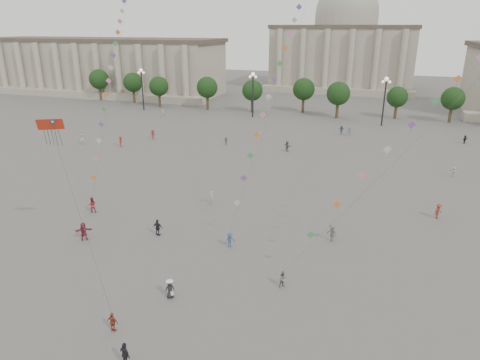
% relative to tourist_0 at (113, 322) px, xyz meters
% --- Properties ---
extents(ground, '(360.00, 360.00, 0.00)m').
position_rel_tourist_0_xyz_m(ground, '(2.32, 7.40, -0.78)').
color(ground, '#54514F').
rests_on(ground, ground).
extents(hall_west, '(84.00, 26.22, 17.20)m').
position_rel_tourist_0_xyz_m(hall_west, '(-72.68, 101.30, 7.65)').
color(hall_west, '#9F9785').
rests_on(hall_west, ground).
extents(hall_central, '(48.30, 34.30, 35.50)m').
position_rel_tourist_0_xyz_m(hall_central, '(2.32, 136.62, 13.45)').
color(hall_central, '#9F9785').
rests_on(hall_central, ground).
extents(tree_row, '(137.12, 5.12, 8.00)m').
position_rel_tourist_0_xyz_m(tree_row, '(2.32, 85.40, 4.62)').
color(tree_row, '#3A2B1D').
rests_on(tree_row, ground).
extents(lamp_post_far_west, '(2.00, 0.90, 10.65)m').
position_rel_tourist_0_xyz_m(lamp_post_far_west, '(-42.68, 77.40, 6.57)').
color(lamp_post_far_west, '#262628').
rests_on(lamp_post_far_west, ground).
extents(lamp_post_mid_west, '(2.00, 0.90, 10.65)m').
position_rel_tourist_0_xyz_m(lamp_post_mid_west, '(-12.68, 77.40, 6.57)').
color(lamp_post_mid_west, '#262628').
rests_on(lamp_post_mid_west, ground).
extents(lamp_post_mid_east, '(2.00, 0.90, 10.65)m').
position_rel_tourist_0_xyz_m(lamp_post_mid_east, '(17.32, 77.40, 6.57)').
color(lamp_post_mid_east, '#262628').
rests_on(lamp_post_mid_east, ground).
extents(person_crowd_0, '(1.13, 0.65, 1.82)m').
position_rel_tourist_0_xyz_m(person_crowd_0, '(9.61, 66.50, 0.13)').
color(person_crowd_0, '#394D80').
rests_on(person_crowd_0, ground).
extents(person_crowd_1, '(1.03, 1.12, 1.85)m').
position_rel_tourist_0_xyz_m(person_crowd_1, '(-35.84, 43.34, 0.15)').
color(person_crowd_1, silver).
rests_on(person_crowd_1, ground).
extents(person_crowd_2, '(1.38, 1.38, 1.92)m').
position_rel_tourist_0_xyz_m(person_crowd_2, '(-25.00, 50.64, 0.18)').
color(person_crowd_2, maroon).
rests_on(person_crowd_2, ground).
extents(person_crowd_4, '(1.52, 1.53, 1.76)m').
position_rel_tourist_0_xyz_m(person_crowd_4, '(11.20, 66.17, 0.10)').
color(person_crowd_4, '#B6B7B3').
rests_on(person_crowd_4, ground).
extents(person_crowd_6, '(1.45, 1.28, 1.95)m').
position_rel_tourist_0_xyz_m(person_crowd_6, '(13.41, 19.03, 0.20)').
color(person_crowd_6, '#58595D').
rests_on(person_crowd_6, ground).
extents(person_crowd_7, '(1.27, 1.28, 1.48)m').
position_rel_tourist_0_xyz_m(person_crowd_7, '(28.02, 45.04, -0.04)').
color(person_crowd_7, white).
rests_on(person_crowd_7, ground).
extents(person_crowd_8, '(1.24, 1.31, 1.79)m').
position_rel_tourist_0_xyz_m(person_crowd_8, '(24.39, 28.55, 0.12)').
color(person_crowd_8, maroon).
rests_on(person_crowd_8, ground).
extents(person_crowd_9, '(1.31, 1.42, 1.58)m').
position_rel_tourist_0_xyz_m(person_crowd_9, '(32.53, 66.42, 0.01)').
color(person_crowd_9, black).
rests_on(person_crowd_9, ground).
extents(person_crowd_10, '(0.57, 0.76, 1.89)m').
position_rel_tourist_0_xyz_m(person_crowd_10, '(-33.35, 70.54, 0.17)').
color(person_crowd_10, '#ADACA9').
rests_on(person_crowd_10, ground).
extents(person_crowd_12, '(1.76, 1.52, 1.91)m').
position_rel_tourist_0_xyz_m(person_crowd_12, '(1.80, 50.53, 0.18)').
color(person_crowd_12, '#58585C').
rests_on(person_crowd_12, ground).
extents(person_crowd_13, '(0.74, 0.73, 1.71)m').
position_rel_tourist_0_xyz_m(person_crowd_13, '(-1.96, 24.27, 0.08)').
color(person_crowd_13, '#B1B1AD').
rests_on(person_crowd_13, ground).
extents(person_crowd_16, '(0.93, 0.48, 1.53)m').
position_rel_tourist_0_xyz_m(person_crowd_16, '(-10.06, 51.40, -0.01)').
color(person_crowd_16, slate).
rests_on(person_crowd_16, ground).
extents(person_crowd_17, '(0.95, 1.35, 1.91)m').
position_rel_tourist_0_xyz_m(person_crowd_17, '(-27.91, 44.01, 0.18)').
color(person_crowd_17, maroon).
rests_on(person_crowd_17, ground).
extents(tourist_0, '(0.93, 0.42, 1.55)m').
position_rel_tourist_0_xyz_m(tourist_0, '(0.00, 0.00, 0.00)').
color(tourist_0, brown).
rests_on(tourist_0, ground).
extents(tourist_1, '(1.11, 0.80, 1.74)m').
position_rel_tourist_0_xyz_m(tourist_1, '(2.70, -2.60, 0.09)').
color(tourist_1, black).
rests_on(tourist_1, ground).
extents(tourist_2, '(1.82, 1.48, 1.95)m').
position_rel_tourist_0_xyz_m(tourist_2, '(-11.06, 11.24, 0.20)').
color(tourist_2, maroon).
rests_on(tourist_2, ground).
extents(tourist_4, '(1.10, 0.51, 1.83)m').
position_rel_tourist_0_xyz_m(tourist_4, '(-4.24, 14.54, 0.14)').
color(tourist_4, black).
rests_on(tourist_4, ground).
extents(kite_flyer_0, '(1.19, 1.12, 1.93)m').
position_rel_tourist_0_xyz_m(kite_flyer_0, '(-14.58, 17.42, 0.19)').
color(kite_flyer_0, '#9F2B36').
rests_on(kite_flyer_0, ground).
extents(kite_flyer_1, '(1.12, 1.14, 1.57)m').
position_rel_tourist_0_xyz_m(kite_flyer_1, '(3.84, 14.57, 0.01)').
color(kite_flyer_1, '#31496E').
rests_on(kite_flyer_1, ground).
extents(kite_flyer_2, '(0.93, 0.94, 1.53)m').
position_rel_tourist_0_xyz_m(kite_flyer_2, '(10.50, 9.41, -0.01)').
color(kite_flyer_2, slate).
rests_on(kite_flyer_2, ground).
extents(hat_person, '(0.91, 0.82, 1.69)m').
position_rel_tourist_0_xyz_m(hat_person, '(2.07, 5.00, 0.06)').
color(hat_person, black).
rests_on(hat_person, ground).
extents(dragon_kite, '(6.15, 4.68, 17.15)m').
position_rel_tourist_0_xyz_m(dragon_kite, '(-10.00, 7.78, 11.48)').
color(dragon_kite, '#AE2812').
rests_on(dragon_kite, ground).
extents(kite_train_west, '(10.66, 34.13, 52.51)m').
position_rel_tourist_0_xyz_m(kite_train_west, '(-19.93, 35.73, 21.59)').
color(kite_train_west, '#3F3F3F').
rests_on(kite_train_west, ground).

